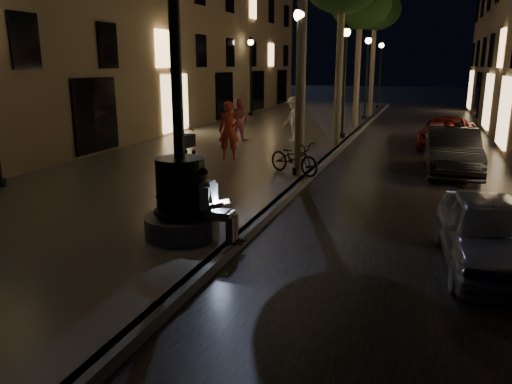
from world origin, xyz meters
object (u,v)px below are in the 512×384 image
at_px(lamp_curb_d, 380,66).
at_px(car_front, 488,232).
at_px(bicycle, 294,158).
at_px(lamp_curb_c, 367,66).
at_px(pedestrian_white, 294,119).
at_px(lamp_curb_b, 345,67).
at_px(lamp_left_b, 174,67).
at_px(car_third, 448,133).
at_px(stroller, 185,141).
at_px(car_second, 452,151).
at_px(pedestrian_red, 229,130).
at_px(tree_far, 375,11).
at_px(pedestrian_pink, 239,119).
at_px(fountain_lamppost, 181,184).
at_px(tree_third, 361,5).
at_px(seated_man_laptop, 211,202).
at_px(lamp_left_c, 251,66).
at_px(lamp_curb_a, 299,68).

distance_m(lamp_curb_d, car_front, 29.73).
relative_size(lamp_curb_d, bicycle, 2.62).
xyz_separation_m(lamp_curb_c, pedestrian_white, (-1.79, -9.58, -2.11)).
bearing_deg(lamp_curb_b, lamp_left_b, -164.27).
bearing_deg(car_front, car_third, 86.30).
xyz_separation_m(stroller, car_second, (8.82, 0.93, -0.02)).
bearing_deg(lamp_left_b, pedestrian_red, -45.56).
bearing_deg(tree_far, pedestrian_pink, -108.59).
height_order(lamp_curb_d, pedestrian_red, lamp_curb_d).
bearing_deg(lamp_curb_d, bicycle, -90.24).
xyz_separation_m(lamp_curb_c, pedestrian_pink, (-4.02, -10.20, -2.14)).
relative_size(fountain_lamppost, stroller, 4.91).
bearing_deg(pedestrian_pink, pedestrian_white, -152.67).
bearing_deg(pedestrian_pink, stroller, 95.55).
xyz_separation_m(tree_third, pedestrian_white, (-1.79, -5.58, -5.01)).
bearing_deg(car_front, seated_man_laptop, -175.87).
xyz_separation_m(seated_man_laptop, lamp_curb_b, (0.09, 14.00, 2.32)).
distance_m(lamp_curb_d, lamp_left_c, 10.70).
bearing_deg(pedestrian_pink, bicycle, 136.04).
distance_m(stroller, pedestrian_pink, 4.22).
xyz_separation_m(fountain_lamppost, tree_far, (0.78, 24.00, 5.22)).
xyz_separation_m(fountain_lamppost, seated_man_laptop, (0.61, -0.00, -0.30)).
bearing_deg(pedestrian_red, lamp_left_b, 116.57).
relative_size(lamp_curb_d, pedestrian_red, 2.45).
relative_size(tree_third, pedestrian_white, 3.88).
xyz_separation_m(tree_third, lamp_left_b, (-7.10, -6.00, -2.90)).
relative_size(lamp_curb_c, lamp_curb_d, 1.00).
height_order(tree_third, pedestrian_white, tree_third).
xyz_separation_m(fountain_lamppost, lamp_curb_a, (0.70, 6.00, 2.02)).
height_order(pedestrian_red, bicycle, pedestrian_red).
relative_size(lamp_left_b, stroller, 4.54).
bearing_deg(seated_man_laptop, car_second, 62.67).
bearing_deg(lamp_left_c, seated_man_laptop, -72.32).
distance_m(tree_far, pedestrian_pink, 13.93).
height_order(fountain_lamppost, pedestrian_pink, fountain_lamppost).
xyz_separation_m(car_third, pedestrian_red, (-7.14, -6.23, 0.56)).
bearing_deg(lamp_curb_b, lamp_curb_d, 90.00).
height_order(lamp_curb_d, car_third, lamp_curb_d).
xyz_separation_m(fountain_lamppost, lamp_left_c, (-6.40, 22.00, 2.02)).
xyz_separation_m(fountain_lamppost, bicycle, (0.60, 6.02, -0.53)).
bearing_deg(tree_far, lamp_curb_d, 90.76).
bearing_deg(car_front, fountain_lamppost, -176.90).
distance_m(lamp_curb_c, pedestrian_pink, 11.17).
bearing_deg(pedestrian_white, pedestrian_red, 18.93).
bearing_deg(seated_man_laptop, lamp_left_c, 107.68).
distance_m(lamp_curb_a, stroller, 5.39).
bearing_deg(tree_far, pedestrian_white, -99.15).
bearing_deg(lamp_left_b, stroller, -59.18).
bearing_deg(lamp_curb_c, car_second, -72.13).
height_order(lamp_curb_b, car_second, lamp_curb_b).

